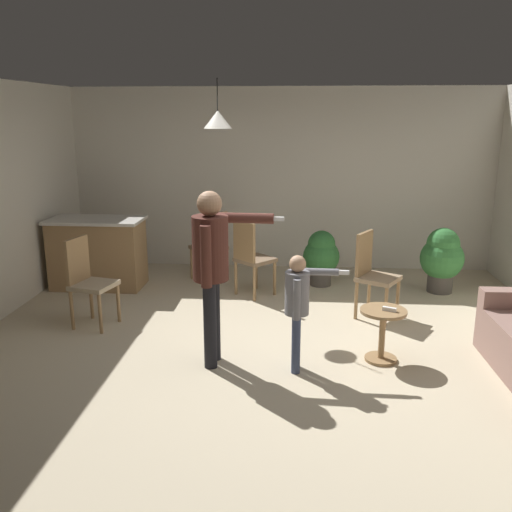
# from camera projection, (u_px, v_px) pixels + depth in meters

# --- Properties ---
(ground) EXTENTS (7.68, 7.68, 0.00)m
(ground) POSITION_uv_depth(u_px,v_px,m) (270.00, 350.00, 5.52)
(ground) COLOR beige
(wall_back) EXTENTS (6.40, 0.10, 2.70)m
(wall_back) POSITION_uv_depth(u_px,v_px,m) (281.00, 179.00, 8.26)
(wall_back) COLOR silver
(wall_back) RESTS_ON ground
(kitchen_counter) EXTENTS (1.26, 0.66, 0.95)m
(kitchen_counter) POSITION_uv_depth(u_px,v_px,m) (98.00, 253.00, 7.44)
(kitchen_counter) COLOR #99754C
(kitchen_counter) RESTS_ON ground
(side_table_by_couch) EXTENTS (0.44, 0.44, 0.52)m
(side_table_by_couch) POSITION_uv_depth(u_px,v_px,m) (382.00, 329.00, 5.21)
(side_table_by_couch) COLOR #99754C
(side_table_by_couch) RESTS_ON ground
(person_adult) EXTENTS (0.83, 0.48, 1.65)m
(person_adult) POSITION_uv_depth(u_px,v_px,m) (212.00, 259.00, 4.98)
(person_adult) COLOR black
(person_adult) RESTS_ON ground
(person_child) EXTENTS (0.58, 0.32, 1.10)m
(person_child) POSITION_uv_depth(u_px,v_px,m) (298.00, 300.00, 4.92)
(person_child) COLOR #384260
(person_child) RESTS_ON ground
(dining_chair_by_counter) EXTENTS (0.51, 0.51, 1.00)m
(dining_chair_by_counter) POSITION_uv_depth(u_px,v_px,m) (88.00, 279.00, 6.04)
(dining_chair_by_counter) COLOR #99754C
(dining_chair_by_counter) RESTS_ON ground
(dining_chair_near_wall) EXTENTS (0.59, 0.59, 1.00)m
(dining_chair_near_wall) POSITION_uv_depth(u_px,v_px,m) (212.00, 244.00, 7.67)
(dining_chair_near_wall) COLOR #99754C
(dining_chair_near_wall) RESTS_ON ground
(dining_chair_centre_back) EXTENTS (0.59, 0.59, 1.00)m
(dining_chair_centre_back) POSITION_uv_depth(u_px,v_px,m) (251.00, 255.00, 7.02)
(dining_chair_centre_back) COLOR #99754C
(dining_chair_centre_back) RESTS_ON ground
(dining_chair_spare) EXTENTS (0.58, 0.58, 1.00)m
(dining_chair_spare) POSITION_uv_depth(u_px,v_px,m) (373.00, 272.00, 6.31)
(dining_chair_spare) COLOR #99754C
(dining_chair_spare) RESTS_ON ground
(potted_plant_corner) EXTENTS (0.50, 0.50, 0.77)m
(potted_plant_corner) POSITION_uv_depth(u_px,v_px,m) (321.00, 255.00, 7.51)
(potted_plant_corner) COLOR #4C4742
(potted_plant_corner) RESTS_ON ground
(potted_plant_by_wall) EXTENTS (0.57, 0.57, 0.87)m
(potted_plant_by_wall) POSITION_uv_depth(u_px,v_px,m) (442.00, 257.00, 7.21)
(potted_plant_by_wall) COLOR #4C4742
(potted_plant_by_wall) RESTS_ON ground
(spare_remote_on_table) EXTENTS (0.13, 0.09, 0.04)m
(spare_remote_on_table) POSITION_uv_depth(u_px,v_px,m) (389.00, 309.00, 5.12)
(spare_remote_on_table) COLOR white
(spare_remote_on_table) RESTS_ON side_table_by_couch
(ceiling_light_pendant) EXTENTS (0.32, 0.32, 0.55)m
(ceiling_light_pendant) POSITION_uv_depth(u_px,v_px,m) (218.00, 119.00, 6.17)
(ceiling_light_pendant) COLOR silver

